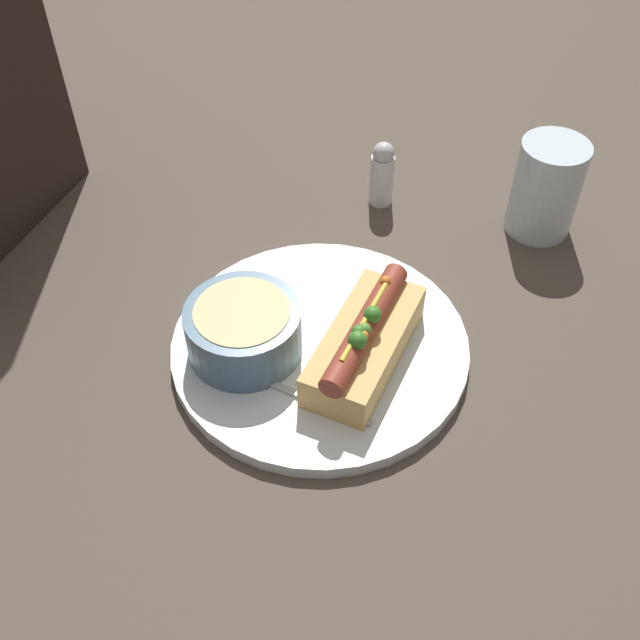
{
  "coord_description": "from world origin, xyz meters",
  "views": [
    {
      "loc": [
        -0.45,
        -0.17,
        0.55
      ],
      "look_at": [
        0.0,
        0.0,
        0.04
      ],
      "focal_mm": 42.0,
      "sensor_mm": 36.0,
      "label": 1
    }
  ],
  "objects": [
    {
      "name": "hot_dog",
      "position": [
        -0.01,
        -0.05,
        0.04
      ],
      "size": [
        0.16,
        0.07,
        0.06
      ],
      "rotation": [
        0.0,
        0.0,
        -0.07
      ],
      "color": "#DBAD60",
      "rests_on": "dinner_plate"
    },
    {
      "name": "soup_bowl",
      "position": [
        -0.03,
        0.06,
        0.04
      ],
      "size": [
        0.11,
        0.11,
        0.05
      ],
      "color": "slate",
      "rests_on": "dinner_plate"
    },
    {
      "name": "ground_plane",
      "position": [
        0.0,
        0.0,
        0.0
      ],
      "size": [
        4.0,
        4.0,
        0.0
      ],
      "primitive_type": "plane",
      "color": "#4C4238"
    },
    {
      "name": "dinner_plate",
      "position": [
        0.0,
        0.0,
        0.01
      ],
      "size": [
        0.29,
        0.29,
        0.01
      ],
      "color": "white",
      "rests_on": "ground_plane"
    },
    {
      "name": "drinking_glass",
      "position": [
        0.26,
        -0.17,
        0.05
      ],
      "size": [
        0.07,
        0.07,
        0.11
      ],
      "color": "silver",
      "rests_on": "ground_plane"
    },
    {
      "name": "spoon",
      "position": [
        -0.06,
        0.04,
        0.02
      ],
      "size": [
        0.03,
        0.15,
        0.01
      ],
      "rotation": [
        0.0,
        0.0,
        1.47
      ],
      "color": "#B7B7BC",
      "rests_on": "dinner_plate"
    },
    {
      "name": "salt_shaker",
      "position": [
        0.25,
        0.02,
        0.04
      ],
      "size": [
        0.03,
        0.03,
        0.08
      ],
      "color": "silver",
      "rests_on": "ground_plane"
    }
  ]
}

